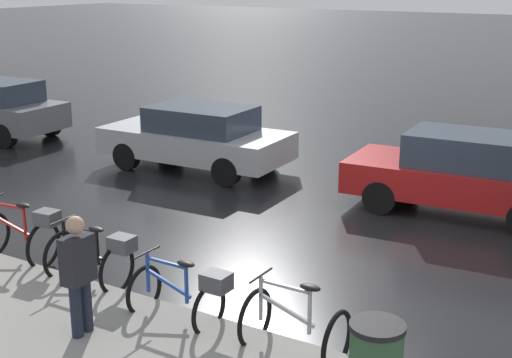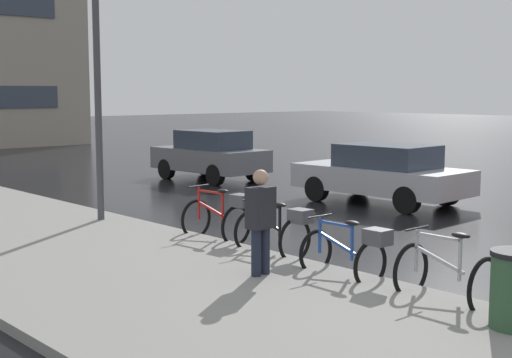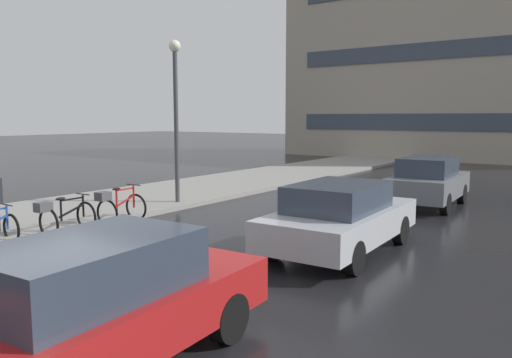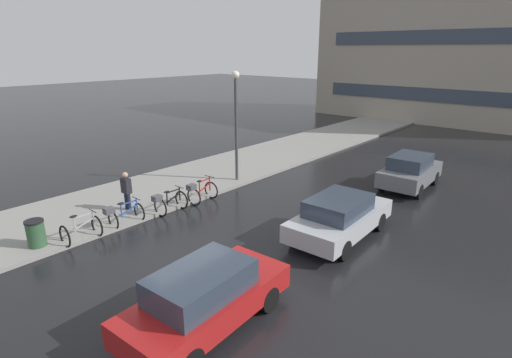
{
  "view_description": "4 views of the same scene",
  "coord_description": "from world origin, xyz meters",
  "px_view_note": "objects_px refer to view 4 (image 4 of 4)",
  "views": [
    {
      "loc": [
        -10.46,
        -4.33,
        4.41
      ],
      "look_at": [
        -0.26,
        1.83,
        0.94
      ],
      "focal_mm": 50.0,
      "sensor_mm": 36.0,
      "label": 1
    },
    {
      "loc": [
        -11.57,
        -5.78,
        2.73
      ],
      "look_at": [
        -1.6,
        5.2,
        0.94
      ],
      "focal_mm": 50.0,
      "sensor_mm": 36.0,
      "label": 2
    },
    {
      "loc": [
        7.04,
        -4.34,
        2.83
      ],
      "look_at": [
        0.36,
        5.04,
        1.41
      ],
      "focal_mm": 35.0,
      "sensor_mm": 36.0,
      "label": 3
    },
    {
      "loc": [
        8.5,
        -6.13,
        6.12
      ],
      "look_at": [
        -1.56,
        5.46,
        1.12
      ],
      "focal_mm": 28.0,
      "sensor_mm": 36.0,
      "label": 4
    }
  ],
  "objects_px": {
    "car_red": "(205,297)",
    "streetlamp": "(236,113)",
    "bicycle_third": "(168,202)",
    "car_grey": "(410,171)",
    "trash_bin": "(36,235)",
    "bicycle_farthest": "(200,191)",
    "car_silver": "(340,216)",
    "bicycle_nearest": "(81,230)",
    "pedestrian": "(127,190)",
    "bicycle_second": "(122,214)"
  },
  "relations": [
    {
      "from": "bicycle_second",
      "to": "car_silver",
      "type": "xyz_separation_m",
      "value": [
        6.34,
        4.35,
        0.28
      ]
    },
    {
      "from": "car_grey",
      "to": "streetlamp",
      "type": "distance_m",
      "value": 8.42
    },
    {
      "from": "bicycle_second",
      "to": "trash_bin",
      "type": "bearing_deg",
      "value": -99.59
    },
    {
      "from": "bicycle_farthest",
      "to": "streetlamp",
      "type": "xyz_separation_m",
      "value": [
        -0.75,
        2.99,
        2.83
      ]
    },
    {
      "from": "car_silver",
      "to": "car_grey",
      "type": "xyz_separation_m",
      "value": [
        -0.14,
        6.64,
        0.04
      ]
    },
    {
      "from": "bicycle_farthest",
      "to": "car_red",
      "type": "relative_size",
      "value": 0.33
    },
    {
      "from": "bicycle_nearest",
      "to": "car_silver",
      "type": "bearing_deg",
      "value": 43.19
    },
    {
      "from": "bicycle_nearest",
      "to": "car_silver",
      "type": "distance_m",
      "value": 8.64
    },
    {
      "from": "streetlamp",
      "to": "trash_bin",
      "type": "distance_m",
      "value": 9.57
    },
    {
      "from": "bicycle_farthest",
      "to": "car_silver",
      "type": "xyz_separation_m",
      "value": [
        5.96,
        0.97,
        0.25
      ]
    },
    {
      "from": "bicycle_farthest",
      "to": "car_red",
      "type": "xyz_separation_m",
      "value": [
        6.01,
        -5.14,
        0.28
      ]
    },
    {
      "from": "pedestrian",
      "to": "streetlamp",
      "type": "relative_size",
      "value": 0.32
    },
    {
      "from": "bicycle_second",
      "to": "car_grey",
      "type": "bearing_deg",
      "value": 60.58
    },
    {
      "from": "bicycle_farthest",
      "to": "car_grey",
      "type": "height_order",
      "value": "car_grey"
    },
    {
      "from": "bicycle_nearest",
      "to": "streetlamp",
      "type": "relative_size",
      "value": 0.22
    },
    {
      "from": "car_silver",
      "to": "trash_bin",
      "type": "height_order",
      "value": "car_silver"
    },
    {
      "from": "bicycle_third",
      "to": "bicycle_farthest",
      "type": "distance_m",
      "value": 1.58
    },
    {
      "from": "bicycle_nearest",
      "to": "streetlamp",
      "type": "distance_m",
      "value": 8.46
    },
    {
      "from": "bicycle_farthest",
      "to": "trash_bin",
      "type": "height_order",
      "value": "bicycle_farthest"
    },
    {
      "from": "bicycle_farthest",
      "to": "car_red",
      "type": "height_order",
      "value": "car_red"
    },
    {
      "from": "bicycle_third",
      "to": "car_grey",
      "type": "distance_m",
      "value": 10.93
    },
    {
      "from": "car_red",
      "to": "car_silver",
      "type": "xyz_separation_m",
      "value": [
        -0.05,
        6.11,
        -0.03
      ]
    },
    {
      "from": "bicycle_third",
      "to": "car_grey",
      "type": "height_order",
      "value": "car_grey"
    },
    {
      "from": "car_red",
      "to": "trash_bin",
      "type": "height_order",
      "value": "car_red"
    },
    {
      "from": "bicycle_farthest",
      "to": "trash_bin",
      "type": "relative_size",
      "value": 1.4
    },
    {
      "from": "streetlamp",
      "to": "bicycle_third",
      "type": "bearing_deg",
      "value": -81.69
    },
    {
      "from": "bicycle_third",
      "to": "car_silver",
      "type": "distance_m",
      "value": 6.56
    },
    {
      "from": "bicycle_nearest",
      "to": "car_red",
      "type": "distance_m",
      "value": 6.36
    },
    {
      "from": "bicycle_third",
      "to": "streetlamp",
      "type": "distance_m",
      "value": 5.42
    },
    {
      "from": "pedestrian",
      "to": "streetlamp",
      "type": "xyz_separation_m",
      "value": [
        0.61,
        5.54,
        2.41
      ]
    },
    {
      "from": "streetlamp",
      "to": "bicycle_nearest",
      "type": "bearing_deg",
      "value": -86.99
    },
    {
      "from": "bicycle_second",
      "to": "car_grey",
      "type": "xyz_separation_m",
      "value": [
        6.2,
        10.99,
        0.33
      ]
    },
    {
      "from": "bicycle_nearest",
      "to": "trash_bin",
      "type": "xyz_separation_m",
      "value": [
        -0.51,
        -1.21,
        0.09
      ]
    },
    {
      "from": "car_grey",
      "to": "bicycle_third",
      "type": "bearing_deg",
      "value": -122.73
    },
    {
      "from": "pedestrian",
      "to": "bicycle_farthest",
      "type": "bearing_deg",
      "value": 61.85
    },
    {
      "from": "bicycle_third",
      "to": "bicycle_second",
      "type": "bearing_deg",
      "value": -99.27
    },
    {
      "from": "bicycle_second",
      "to": "bicycle_third",
      "type": "xyz_separation_m",
      "value": [
        0.29,
        1.81,
        0.01
      ]
    },
    {
      "from": "bicycle_second",
      "to": "car_red",
      "type": "relative_size",
      "value": 0.32
    },
    {
      "from": "bicycle_farthest",
      "to": "pedestrian",
      "type": "relative_size",
      "value": 0.85
    },
    {
      "from": "bicycle_third",
      "to": "streetlamp",
      "type": "bearing_deg",
      "value": 98.31
    },
    {
      "from": "bicycle_nearest",
      "to": "pedestrian",
      "type": "relative_size",
      "value": 0.7
    },
    {
      "from": "bicycle_second",
      "to": "car_silver",
      "type": "distance_m",
      "value": 7.69
    },
    {
      "from": "pedestrian",
      "to": "streetlamp",
      "type": "bearing_deg",
      "value": 83.67
    },
    {
      "from": "bicycle_second",
      "to": "car_red",
      "type": "xyz_separation_m",
      "value": [
        6.39,
        -1.76,
        0.31
      ]
    },
    {
      "from": "car_silver",
      "to": "pedestrian",
      "type": "relative_size",
      "value": 2.66
    },
    {
      "from": "bicycle_third",
      "to": "pedestrian",
      "type": "height_order",
      "value": "pedestrian"
    },
    {
      "from": "car_red",
      "to": "pedestrian",
      "type": "xyz_separation_m",
      "value": [
        -7.38,
        2.59,
        0.14
      ]
    },
    {
      "from": "pedestrian",
      "to": "car_red",
      "type": "bearing_deg",
      "value": -19.36
    },
    {
      "from": "bicycle_second",
      "to": "bicycle_third",
      "type": "bearing_deg",
      "value": 80.73
    },
    {
      "from": "car_red",
      "to": "streetlamp",
      "type": "height_order",
      "value": "streetlamp"
    }
  ]
}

